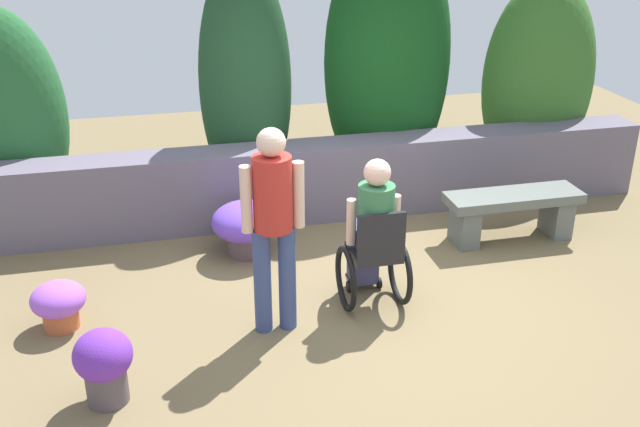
# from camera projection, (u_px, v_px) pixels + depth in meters

# --- Properties ---
(ground_plane) EXTENTS (12.38, 12.38, 0.00)m
(ground_plane) POSITION_uv_depth(u_px,v_px,m) (362.00, 300.00, 6.43)
(ground_plane) COLOR brown
(stone_retaining_wall) EXTENTS (7.43, 0.45, 0.83)m
(stone_retaining_wall) POSITION_uv_depth(u_px,v_px,m) (314.00, 181.00, 7.88)
(stone_retaining_wall) COLOR slate
(stone_retaining_wall) RESTS_ON ground
(hedge_backdrop) EXTENTS (7.26, 1.05, 3.01)m
(hedge_backdrop) POSITION_uv_depth(u_px,v_px,m) (330.00, 81.00, 8.14)
(hedge_backdrop) COLOR #245E2F
(hedge_backdrop) RESTS_ON ground
(stone_bench) EXTENTS (1.37, 0.42, 0.50)m
(stone_bench) POSITION_uv_depth(u_px,v_px,m) (512.00, 209.00, 7.40)
(stone_bench) COLOR #5E6560
(stone_bench) RESTS_ON ground
(person_in_wheelchair) EXTENTS (0.53, 0.66, 1.33)m
(person_in_wheelchair) POSITION_uv_depth(u_px,v_px,m) (373.00, 237.00, 6.14)
(person_in_wheelchair) COLOR black
(person_in_wheelchair) RESTS_ON ground
(person_standing_companion) EXTENTS (0.49, 0.30, 1.70)m
(person_standing_companion) POSITION_uv_depth(u_px,v_px,m) (273.00, 218.00, 5.63)
(person_standing_companion) COLOR #384678
(person_standing_companion) RESTS_ON ground
(flower_pot_purple_near) EXTENTS (0.44, 0.44, 0.40)m
(flower_pot_purple_near) POSITION_uv_depth(u_px,v_px,m) (59.00, 303.00, 5.95)
(flower_pot_purple_near) COLOR #B95934
(flower_pot_purple_near) RESTS_ON ground
(flower_pot_terracotta_by_wall) EXTENTS (0.41, 0.41, 0.56)m
(flower_pot_terracotta_by_wall) POSITION_uv_depth(u_px,v_px,m) (104.00, 363.00, 5.05)
(flower_pot_terracotta_by_wall) COLOR #544850
(flower_pot_terracotta_by_wall) RESTS_ON ground
(flower_pot_red_accent) EXTENTS (0.67, 0.67, 0.53)m
(flower_pot_red_accent) POSITION_uv_depth(u_px,v_px,m) (246.00, 225.00, 7.11)
(flower_pot_red_accent) COLOR #5B494D
(flower_pot_red_accent) RESTS_ON ground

